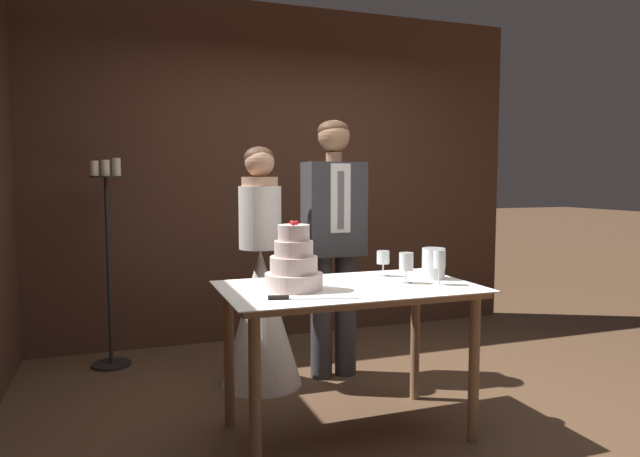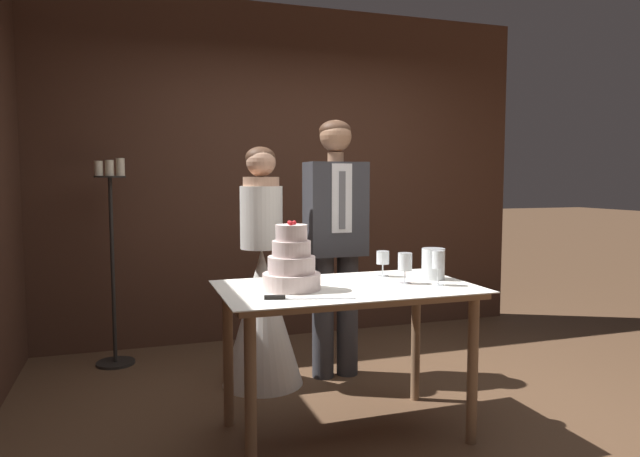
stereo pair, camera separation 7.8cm
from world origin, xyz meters
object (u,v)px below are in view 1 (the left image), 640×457
object	(u,v)px
wine_glass_middle	(439,260)
candle_stand	(109,263)
wine_glass_far	(383,258)
cake_knife	(296,298)
cake_table	(348,304)
hurricane_candle	(433,264)
tiered_cake	(294,265)
bride	(261,299)
groom	(334,233)
wine_glass_near	(406,263)

from	to	relation	value
wine_glass_middle	candle_stand	size ratio (longest dim) A/B	0.12
wine_glass_far	cake_knife	bearing A→B (deg)	-146.38
cake_table	hurricane_candle	xyz separation A→B (m)	(0.54, 0.04, 0.18)
wine_glass_far	tiered_cake	bearing A→B (deg)	-160.80
wine_glass_far	bride	xyz separation A→B (m)	(-0.57, 0.67, -0.34)
wine_glass_middle	groom	xyz separation A→B (m)	(-0.21, 1.02, 0.06)
wine_glass_near	bride	size ratio (longest dim) A/B	0.11
wine_glass_far	candle_stand	distance (m)	2.08
cake_knife	wine_glass_far	size ratio (longest dim) A/B	2.83
cake_knife	groom	distance (m)	1.29
bride	wine_glass_near	bearing A→B (deg)	-57.29
wine_glass_middle	candle_stand	bearing A→B (deg)	133.66
tiered_cake	wine_glass_middle	bearing A→B (deg)	-9.94
candle_stand	wine_glass_far	bearing A→B (deg)	-42.96
tiered_cake	wine_glass_far	distance (m)	0.65
groom	candle_stand	bearing A→B (deg)	153.03
cake_table	hurricane_candle	bearing A→B (deg)	4.42
hurricane_candle	wine_glass_far	bearing A→B (deg)	143.50
hurricane_candle	candle_stand	bearing A→B (deg)	137.83
candle_stand	groom	bearing A→B (deg)	-26.97
wine_glass_far	hurricane_candle	size ratio (longest dim) A/B	0.85
cake_table	wine_glass_near	size ratio (longest dim) A/B	8.03
cake_knife	candle_stand	xyz separation A→B (m)	(-0.85, 1.87, -0.05)
wine_glass_middle	tiered_cake	bearing A→B (deg)	170.06
bride	groom	size ratio (longest dim) A/B	0.89
tiered_cake	hurricane_candle	size ratio (longest dim) A/B	2.03
cake_table	candle_stand	world-z (taller)	candle_stand
tiered_cake	candle_stand	distance (m)	1.87
candle_stand	wine_glass_near	bearing A→B (deg)	-47.22
wine_glass_far	wine_glass_near	bearing A→B (deg)	-85.82
hurricane_candle	groom	bearing A→B (deg)	108.65
tiered_cake	wine_glass_middle	size ratio (longest dim) A/B	1.91
cake_knife	bride	distance (m)	1.15
cake_table	groom	distance (m)	0.97
wine_glass_near	wine_glass_far	distance (m)	0.25
cake_knife	wine_glass_near	bearing A→B (deg)	31.78
cake_table	wine_glass_middle	bearing A→B (deg)	-15.80
wine_glass_middle	groom	distance (m)	1.04
cake_knife	groom	bearing A→B (deg)	76.33
groom	wine_glass_middle	bearing A→B (deg)	-78.13
candle_stand	tiered_cake	bearing A→B (deg)	-60.82
cake_table	bride	world-z (taller)	bride
hurricane_candle	groom	world-z (taller)	groom
tiered_cake	hurricane_candle	bearing A→B (deg)	2.73
cake_table	tiered_cake	world-z (taller)	tiered_cake
cake_table	tiered_cake	size ratio (longest dim) A/B	3.78
cake_knife	hurricane_candle	xyz separation A→B (m)	(0.91, 0.28, 0.08)
cake_table	wine_glass_far	bearing A→B (deg)	34.68
wine_glass_near	wine_glass_far	size ratio (longest dim) A/B	1.12
cake_table	groom	xyz separation A→B (m)	(0.26, 0.88, 0.30)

